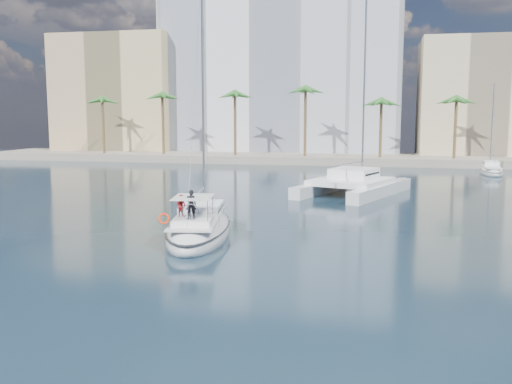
# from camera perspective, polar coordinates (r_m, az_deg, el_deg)

# --- Properties ---
(ground) EXTENTS (160.00, 160.00, 0.00)m
(ground) POSITION_cam_1_polar(r_m,az_deg,el_deg) (32.81, 1.73, -5.63)
(ground) COLOR black
(ground) RESTS_ON ground
(quay) EXTENTS (120.00, 14.00, 1.20)m
(quay) POSITION_cam_1_polar(r_m,az_deg,el_deg) (92.84, 8.68, 3.31)
(quay) COLOR gray
(quay) RESTS_ON ground
(building_modern) EXTENTS (42.00, 16.00, 28.00)m
(building_modern) POSITION_cam_1_polar(r_m,az_deg,el_deg) (106.10, 2.65, 11.17)
(building_modern) COLOR white
(building_modern) RESTS_ON ground
(building_tan_left) EXTENTS (22.00, 14.00, 22.00)m
(building_tan_left) POSITION_cam_1_polar(r_m,az_deg,el_deg) (111.26, -13.35, 9.26)
(building_tan_left) COLOR tan
(building_tan_left) RESTS_ON ground
(building_beige) EXTENTS (20.00, 14.00, 20.00)m
(building_beige) POSITION_cam_1_polar(r_m,az_deg,el_deg) (102.70, 21.61, 8.52)
(building_beige) COLOR beige
(building_beige) RESTS_ON ground
(palm_left) EXTENTS (3.60, 3.60, 12.30)m
(palm_left) POSITION_cam_1_polar(r_m,az_deg,el_deg) (96.99, -12.11, 9.13)
(palm_left) COLOR brown
(palm_left) RESTS_ON ground
(palm_centre) EXTENTS (3.60, 3.60, 12.30)m
(palm_centre) POSITION_cam_1_polar(r_m,az_deg,el_deg) (88.62, 8.64, 9.37)
(palm_centre) COLOR brown
(palm_centre) RESTS_ON ground
(main_sloop) EXTENTS (5.71, 12.17, 17.37)m
(main_sloop) POSITION_cam_1_polar(r_m,az_deg,el_deg) (35.90, -5.67, -3.63)
(main_sloop) COLOR silver
(main_sloop) RESTS_ON ground
(catamaran) EXTENTS (11.13, 15.12, 19.63)m
(catamaran) POSITION_cam_1_polar(r_m,az_deg,el_deg) (55.58, 9.67, 1.00)
(catamaran) COLOR silver
(catamaran) RESTS_ON ground
(seagull) EXTENTS (1.21, 0.52, 0.22)m
(seagull) POSITION_cam_1_polar(r_m,az_deg,el_deg) (37.14, -3.16, -2.76)
(seagull) COLOR silver
(seagull) RESTS_ON ground
(moored_yacht_a) EXTENTS (3.37, 9.52, 11.90)m
(moored_yacht_a) POSITION_cam_1_polar(r_m,az_deg,el_deg) (80.02, 22.45, 1.69)
(moored_yacht_a) COLOR silver
(moored_yacht_a) RESTS_ON ground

